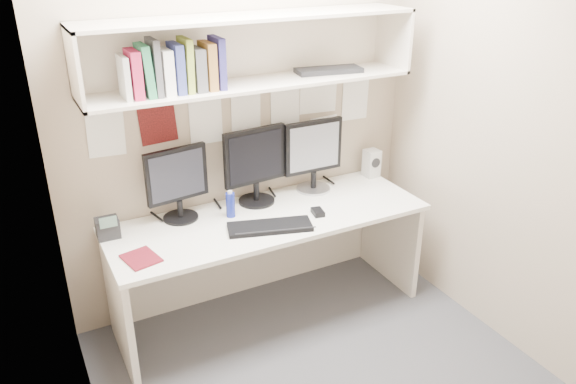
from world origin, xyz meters
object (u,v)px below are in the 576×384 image
monitor_right (313,153)px  maroon_notebook (141,258)px  monitor_left (177,181)px  keyboard (270,227)px  speaker (371,163)px  desk_phone (108,228)px  desk (269,265)px  monitor_center (255,163)px

monitor_right → maroon_notebook: 1.36m
monitor_left → keyboard: bearing=-49.8°
speaker → desk_phone: bearing=-179.7°
desk → monitor_center: 0.67m
desk → desk_phone: bearing=169.4°
maroon_notebook → desk_phone: bearing=94.8°
keyboard → desk_phone: bearing=175.4°
monitor_right → keyboard: size_ratio=0.98×
monitor_center → monitor_left: bearing=174.4°
desk_phone → monitor_right: bearing=3.2°
monitor_right → desk: bearing=-153.7°
monitor_left → keyboard: (0.43, -0.38, -0.24)m
monitor_left → monitor_right: monitor_right is taller
monitor_left → monitor_center: size_ratio=0.91×
desk → monitor_left: monitor_left is taller
keyboard → desk_phone: desk_phone is taller
monitor_center → monitor_right: bearing=-5.5°
monitor_left → keyboard: monitor_left is taller
monitor_center → keyboard: (-0.08, -0.38, -0.26)m
speaker → desk_phone: speaker is taller
keyboard → speaker: size_ratio=2.50×
keyboard → speaker: bearing=37.8°
monitor_center → keyboard: 0.47m
monitor_center → desk_phone: bearing=177.1°
desk → maroon_notebook: size_ratio=9.85×
monitor_right → desk_phone: 1.40m
keyboard → monitor_left: bearing=155.0°
desk → monitor_center: monitor_center is taller
monitor_left → desk: bearing=-32.0°
keyboard → maroon_notebook: 0.77m
desk → monitor_right: monitor_right is taller
maroon_notebook → desk_phone: (-0.10, 0.33, 0.06)m
monitor_left → maroon_notebook: bearing=-140.3°
desk → monitor_right: (0.45, 0.22, 0.63)m
keyboard → monitor_center: bearing=94.2°
maroon_notebook → speaker: bearing=-0.3°
monitor_left → monitor_center: (0.51, -0.00, 0.02)m
monitor_left → monitor_right: 0.94m
monitor_right → maroon_notebook: (-1.28, -0.38, -0.26)m
monitor_center → maroon_notebook: (-0.85, -0.38, -0.26)m
monitor_left → maroon_notebook: (-0.34, -0.38, -0.24)m
maroon_notebook → monitor_right: bearing=3.8°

